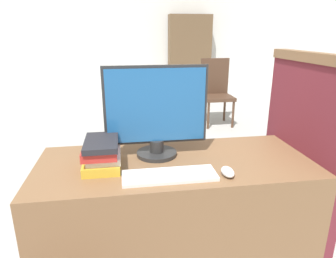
{
  "coord_description": "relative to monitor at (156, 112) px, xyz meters",
  "views": [
    {
      "loc": [
        -0.25,
        -1.05,
        1.37
      ],
      "look_at": [
        -0.04,
        0.26,
        0.94
      ],
      "focal_mm": 32.0,
      "sensor_mm": 36.0,
      "label": 1
    }
  ],
  "objects": [
    {
      "name": "wall_back",
      "position": [
        0.08,
        5.48,
        0.41
      ],
      "size": [
        12.0,
        0.06,
        2.8
      ],
      "color": "white",
      "rests_on": "ground_plane"
    },
    {
      "name": "monitor",
      "position": [
        0.0,
        0.0,
        0.0
      ],
      "size": [
        0.52,
        0.21,
        0.46
      ],
      "color": "#282828",
      "rests_on": "desk"
    },
    {
      "name": "carrel_divider",
      "position": [
        0.78,
        -0.04,
        -0.35
      ],
      "size": [
        0.07,
        0.68,
        1.28
      ],
      "color": "maroon",
      "rests_on": "ground_plane"
    },
    {
      "name": "keyboard",
      "position": [
        0.03,
        -0.26,
        -0.22
      ],
      "size": [
        0.42,
        0.14,
        0.02
      ],
      "color": "white",
      "rests_on": "desk"
    },
    {
      "name": "mouse",
      "position": [
        0.28,
        -0.28,
        -0.21
      ],
      "size": [
        0.05,
        0.09,
        0.04
      ],
      "color": "white",
      "rests_on": "desk"
    },
    {
      "name": "desk",
      "position": [
        0.08,
        -0.09,
        -0.61
      ],
      "size": [
        1.35,
        0.58,
        0.76
      ],
      "color": "brown",
      "rests_on": "ground_plane"
    },
    {
      "name": "bookshelf_far",
      "position": [
        1.36,
        5.24,
        -0.13
      ],
      "size": [
        0.92,
        0.32,
        1.73
      ],
      "color": "brown",
      "rests_on": "ground_plane"
    },
    {
      "name": "book_stack",
      "position": [
        -0.27,
        -0.11,
        -0.16
      ],
      "size": [
        0.17,
        0.26,
        0.14
      ],
      "color": "gold",
      "rests_on": "desk"
    },
    {
      "name": "far_chair",
      "position": [
        1.27,
        2.95,
        -0.46
      ],
      "size": [
        0.44,
        0.44,
        0.99
      ],
      "rotation": [
        0.0,
        0.0,
        0.19
      ],
      "color": "#4C3323",
      "rests_on": "ground_plane"
    }
  ]
}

